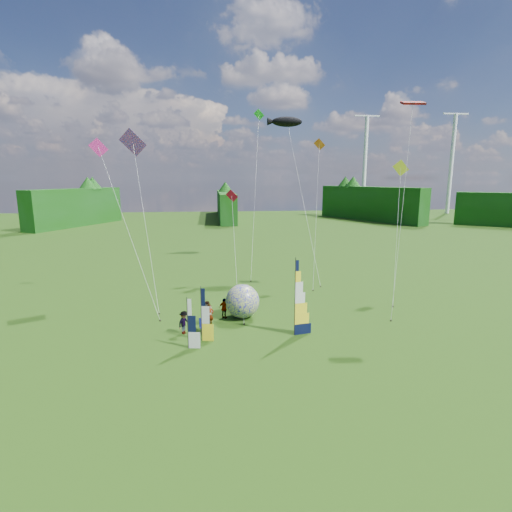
{
  "coord_description": "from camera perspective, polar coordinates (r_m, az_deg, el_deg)",
  "views": [
    {
      "loc": [
        -4.12,
        -23.66,
        10.95
      ],
      "look_at": [
        -1.0,
        4.0,
        5.5
      ],
      "focal_mm": 28.0,
      "sensor_mm": 36.0,
      "label": 1
    }
  ],
  "objects": [
    {
      "name": "small_kite_red",
      "position": [
        40.1,
        -3.09,
        2.69
      ],
      "size": [
        5.79,
        10.96,
        10.22
      ],
      "primitive_type": null,
      "rotation": [
        0.0,
        0.0,
        -0.34
      ],
      "color": "red",
      "rests_on": "ground"
    },
    {
      "name": "camp_chair",
      "position": [
        29.26,
        -7.48,
        -9.87
      ],
      "size": [
        0.73,
        0.73,
        1.07
      ],
      "primitive_type": null,
      "rotation": [
        0.0,
        0.0,
        0.2
      ],
      "color": "#080F43",
      "rests_on": "ground"
    },
    {
      "name": "side_banner_left",
      "position": [
        27.49,
        -7.82,
        -8.33
      ],
      "size": [
        1.03,
        0.31,
        3.73
      ],
      "primitive_type": null,
      "rotation": [
        0.0,
        0.0,
        -0.21
      ],
      "color": "yellow",
      "rests_on": "ground"
    },
    {
      "name": "small_kite_yellow",
      "position": [
        39.29,
        19.57,
        4.16
      ],
      "size": [
        6.9,
        10.43,
        13.3
      ],
      "primitive_type": null,
      "rotation": [
        0.0,
        0.0,
        -0.08
      ],
      "color": "yellow",
      "rests_on": "ground"
    },
    {
      "name": "feather_banner_main",
      "position": [
        28.05,
        5.58,
        -6.06
      ],
      "size": [
        1.45,
        0.37,
        5.43
      ],
      "primitive_type": null,
      "rotation": [
        0.0,
        0.0,
        0.19
      ],
      "color": "black",
      "rests_on": "ground"
    },
    {
      "name": "kite_parafoil",
      "position": [
        34.02,
        20.27,
        7.83
      ],
      "size": [
        8.37,
        9.61,
        18.84
      ],
      "primitive_type": null,
      "rotation": [
        0.0,
        0.0,
        -0.24
      ],
      "color": "red",
      "rests_on": "ground"
    },
    {
      "name": "kite_whale",
      "position": [
        45.45,
        6.66,
        9.52
      ],
      "size": [
        5.8,
        15.61,
        19.54
      ],
      "primitive_type": null,
      "rotation": [
        0.0,
        0.0,
        0.04
      ],
      "color": "black",
      "rests_on": "ground"
    },
    {
      "name": "side_banner_far",
      "position": [
        26.54,
        -9.73,
        -9.53
      ],
      "size": [
        1.0,
        0.27,
        3.37
      ],
      "primitive_type": null,
      "rotation": [
        0.0,
        0.0,
        -0.17
      ],
      "color": "white",
      "rests_on": "ground"
    },
    {
      "name": "spectator_b",
      "position": [
        30.72,
        -6.89,
        -8.07
      ],
      "size": [
        0.99,
        0.74,
        1.83
      ],
      "primitive_type": "imported",
      "rotation": [
        0.0,
        0.0,
        -0.38
      ],
      "color": "#66594C",
      "rests_on": "ground"
    },
    {
      "name": "turbine_right",
      "position": [
        134.98,
        15.27,
        12.43
      ],
      "size": [
        8.0,
        1.2,
        30.0
      ],
      "primitive_type": null,
      "color": "silver",
      "rests_on": "ground"
    },
    {
      "name": "small_kite_pink",
      "position": [
        34.25,
        -17.91,
        4.63
      ],
      "size": [
        10.75,
        11.35,
        14.84
      ],
      "primitive_type": null,
      "rotation": [
        0.0,
        0.0,
        0.37
      ],
      "color": "#E52593",
      "rests_on": "ground"
    },
    {
      "name": "small_kite_green",
      "position": [
        46.69,
        -0.12,
        9.77
      ],
      "size": [
        5.72,
        12.62,
        19.76
      ],
      "primitive_type": null,
      "rotation": [
        0.0,
        0.0,
        -0.12
      ],
      "color": "green",
      "rests_on": "ground"
    },
    {
      "name": "spectator_c",
      "position": [
        29.23,
        -10.24,
        -9.33
      ],
      "size": [
        0.97,
        1.12,
        1.69
      ],
      "primitive_type": "imported",
      "rotation": [
        0.0,
        0.0,
        0.95
      ],
      "color": "#66594C",
      "rests_on": "ground"
    },
    {
      "name": "spectator_d",
      "position": [
        31.89,
        -4.55,
        -7.48
      ],
      "size": [
        1.02,
        0.84,
        1.64
      ],
      "primitive_type": "imported",
      "rotation": [
        0.0,
        0.0,
        2.58
      ],
      "color": "#66594C",
      "rests_on": "ground"
    },
    {
      "name": "treeline_ring",
      "position": [
        25.0,
        3.32,
        -5.08
      ],
      "size": [
        210.0,
        210.0,
        8.0
      ],
      "primitive_type": null,
      "color": "#194C1A",
      "rests_on": "ground"
    },
    {
      "name": "ground",
      "position": [
        26.4,
        3.22,
        -13.45
      ],
      "size": [
        220.0,
        220.0,
        0.0
      ],
      "primitive_type": "plane",
      "color": "#2F5814",
      "rests_on": "ground"
    },
    {
      "name": "spectator_a",
      "position": [
        30.33,
        -6.61,
        -8.42
      ],
      "size": [
        0.75,
        0.66,
        1.73
      ],
      "primitive_type": "imported",
      "rotation": [
        0.0,
        0.0,
        0.5
      ],
      "color": "#66594C",
      "rests_on": "ground"
    },
    {
      "name": "bol_inflatable",
      "position": [
        31.84,
        -1.96,
        -6.48
      ],
      "size": [
        3.58,
        3.58,
        2.7
      ],
      "primitive_type": "sphere",
      "rotation": [
        0.0,
        0.0,
        -0.42
      ],
      "color": "#0300AA",
      "rests_on": "ground"
    },
    {
      "name": "small_kite_orange",
      "position": [
        42.63,
        8.64,
        6.81
      ],
      "size": [
        6.88,
        10.79,
        15.73
      ],
      "primitive_type": null,
      "rotation": [
        0.0,
        0.0,
        -0.26
      ],
      "color": "orange",
      "rests_on": "ground"
    },
    {
      "name": "kite_rainbow_delta",
      "position": [
        36.79,
        -15.67,
        6.46
      ],
      "size": [
        8.84,
        13.91,
        16.49
      ],
      "primitive_type": null,
      "rotation": [
        0.0,
        0.0,
        -0.12
      ],
      "color": "red",
      "rests_on": "ground"
    },
    {
      "name": "turbine_left",
      "position": [
        139.97,
        26.12,
        11.64
      ],
      "size": [
        8.0,
        1.2,
        30.0
      ],
      "primitive_type": null,
      "color": "silver",
      "rests_on": "ground"
    }
  ]
}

